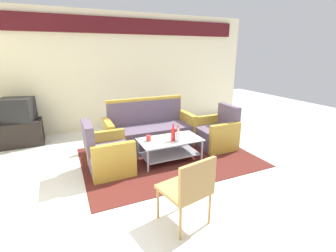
# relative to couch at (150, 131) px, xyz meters

# --- Properties ---
(ground_plane) EXTENTS (14.00, 14.00, 0.00)m
(ground_plane) POSITION_rel_couch_xyz_m (0.13, -1.42, -0.32)
(ground_plane) COLOR white
(wall_back) EXTENTS (6.52, 0.19, 2.80)m
(wall_back) POSITION_rel_couch_xyz_m (0.13, 1.63, 1.16)
(wall_back) COLOR beige
(wall_back) RESTS_ON ground
(rug) EXTENTS (3.05, 2.21, 0.01)m
(rug) POSITION_rel_couch_xyz_m (0.10, -0.71, -0.31)
(rug) COLOR #511E19
(rug) RESTS_ON ground
(couch) EXTENTS (1.81, 0.77, 0.96)m
(couch) POSITION_rel_couch_xyz_m (0.00, 0.00, 0.00)
(couch) COLOR #5B4C60
(couch) RESTS_ON rug
(armchair_left) EXTENTS (0.71, 0.77, 0.85)m
(armchair_left) POSITION_rel_couch_xyz_m (-1.01, -0.79, -0.03)
(armchair_left) COLOR #5B4C60
(armchair_left) RESTS_ON rug
(armchair_right) EXTENTS (0.71, 0.77, 0.85)m
(armchair_right) POSITION_rel_couch_xyz_m (1.21, -0.64, -0.03)
(armchair_right) COLOR #5B4C60
(armchair_right) RESTS_ON rug
(coffee_table) EXTENTS (1.10, 0.60, 0.40)m
(coffee_table) POSITION_rel_couch_xyz_m (0.07, -0.83, -0.04)
(coffee_table) COLOR silver
(coffee_table) RESTS_ON rug
(bottle_clear) EXTENTS (0.06, 0.06, 0.25)m
(bottle_clear) POSITION_rel_couch_xyz_m (0.15, -1.01, 0.19)
(bottle_clear) COLOR silver
(bottle_clear) RESTS_ON coffee_table
(bottle_red) EXTENTS (0.07, 0.07, 0.30)m
(bottle_red) POSITION_rel_couch_xyz_m (0.09, -0.92, 0.21)
(bottle_red) COLOR red
(bottle_red) RESTS_ON coffee_table
(bottle_brown) EXTENTS (0.07, 0.07, 0.27)m
(bottle_brown) POSITION_rel_couch_xyz_m (0.19, -0.93, 0.20)
(bottle_brown) COLOR brown
(bottle_brown) RESTS_ON coffee_table
(cup) EXTENTS (0.08, 0.08, 0.10)m
(cup) POSITION_rel_couch_xyz_m (-0.30, -0.76, 0.14)
(cup) COLOR red
(cup) RESTS_ON coffee_table
(tv_stand) EXTENTS (0.80, 0.50, 0.52)m
(tv_stand) POSITION_rel_couch_xyz_m (-2.44, 1.13, -0.06)
(tv_stand) COLOR black
(tv_stand) RESTS_ON ground
(television) EXTENTS (0.69, 0.57, 0.48)m
(television) POSITION_rel_couch_xyz_m (-2.44, 1.13, 0.44)
(television) COLOR black
(television) RESTS_ON tv_stand
(wicker_chair) EXTENTS (0.57, 0.57, 0.84)m
(wicker_chair) POSITION_rel_couch_xyz_m (-0.44, -2.46, 0.18)
(wicker_chair) COLOR #AD844C
(wicker_chair) RESTS_ON ground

